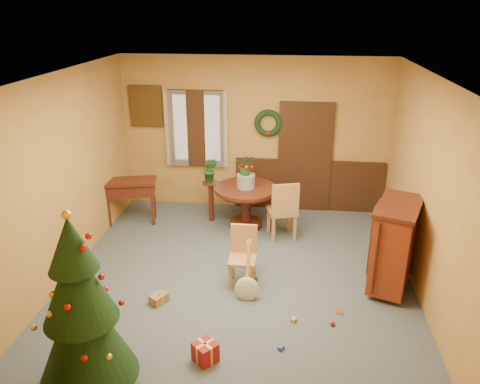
# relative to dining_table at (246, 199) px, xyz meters

# --- Properties ---
(room_envelope) EXTENTS (5.50, 5.50, 5.50)m
(room_envelope) POSITION_rel_dining_table_xyz_m (0.27, 0.91, 0.58)
(room_envelope) COLOR #323C49
(room_envelope) RESTS_ON ground
(dining_table) EXTENTS (1.10, 1.10, 0.76)m
(dining_table) POSITION_rel_dining_table_xyz_m (0.00, 0.00, 0.00)
(dining_table) COLOR black
(dining_table) RESTS_ON floor
(urn) EXTENTS (0.32, 0.32, 0.24)m
(urn) POSITION_rel_dining_table_xyz_m (-0.00, 0.00, 0.35)
(urn) COLOR slate
(urn) RESTS_ON dining_table
(centerpiece_plant) EXTENTS (0.34, 0.29, 0.37)m
(centerpiece_plant) POSITION_rel_dining_table_xyz_m (-0.00, 0.00, 0.65)
(centerpiece_plant) COLOR #1E4C23
(centerpiece_plant) RESTS_ON urn
(chair_near) EXTENTS (0.38, 0.38, 0.87)m
(chair_near) POSITION_rel_dining_table_xyz_m (0.15, -1.81, -0.06)
(chair_near) COLOR #9C733E
(chair_near) RESTS_ON floor
(chair_far) EXTENTS (0.56, 0.56, 1.05)m
(chair_far) POSITION_rel_dining_table_xyz_m (0.67, -0.41, 0.03)
(chair_far) COLOR #9C733E
(chair_far) RESTS_ON floor
(guitar) EXTENTS (0.48, 0.59, 0.76)m
(guitar) POSITION_rel_dining_table_xyz_m (0.24, -2.23, -0.14)
(guitar) COLOR beige
(guitar) RESTS_ON floor
(plant_stand) EXTENTS (0.29, 0.29, 0.76)m
(plant_stand) POSITION_rel_dining_table_xyz_m (-0.66, 0.19, -0.06)
(plant_stand) COLOR black
(plant_stand) RESTS_ON floor
(stand_plant) EXTENTS (0.30, 0.27, 0.46)m
(stand_plant) POSITION_rel_dining_table_xyz_m (-0.66, 0.19, 0.46)
(stand_plant) COLOR #19471E
(stand_plant) RESTS_ON plant_stand
(christmas_tree) EXTENTS (0.99, 0.99, 2.05)m
(christmas_tree) POSITION_rel_dining_table_xyz_m (-1.20, -3.99, 0.44)
(christmas_tree) COLOR #382111
(christmas_tree) RESTS_ON floor
(writing_desk) EXTENTS (1.00, 0.64, 0.82)m
(writing_desk) POSITION_rel_dining_table_xyz_m (-2.08, -0.04, 0.08)
(writing_desk) COLOR black
(writing_desk) RESTS_ON floor
(sideboard) EXTENTS (0.84, 1.12, 1.28)m
(sideboard) POSITION_rel_dining_table_xyz_m (2.22, -1.70, 0.15)
(sideboard) COLOR #521F09
(sideboard) RESTS_ON floor
(gift_a) EXTENTS (0.36, 0.29, 0.17)m
(gift_a) POSITION_rel_dining_table_xyz_m (-1.50, -3.05, -0.45)
(gift_a) COLOR brown
(gift_a) RESTS_ON floor
(gift_b) EXTENTS (0.33, 0.33, 0.24)m
(gift_b) POSITION_rel_dining_table_xyz_m (-0.10, -3.45, -0.42)
(gift_b) COLOR maroon
(gift_b) RESTS_ON floor
(gift_c) EXTENTS (0.26, 0.28, 0.13)m
(gift_c) POSITION_rel_dining_table_xyz_m (-0.92, -2.44, -0.47)
(gift_c) COLOR brown
(gift_c) RESTS_ON floor
(toy_a) EXTENTS (0.09, 0.09, 0.05)m
(toy_a) POSITION_rel_dining_table_xyz_m (0.74, -3.18, -0.51)
(toy_a) COLOR #2748A9
(toy_a) RESTS_ON floor
(toy_b) EXTENTS (0.06, 0.06, 0.06)m
(toy_b) POSITION_rel_dining_table_xyz_m (0.33, -1.74, -0.50)
(toy_b) COLOR #268D2C
(toy_b) RESTS_ON floor
(toy_c) EXTENTS (0.08, 0.09, 0.05)m
(toy_c) POSITION_rel_dining_table_xyz_m (0.88, -2.64, -0.51)
(toy_c) COLOR gold
(toy_c) RESTS_ON floor
(toy_d) EXTENTS (0.06, 0.06, 0.06)m
(toy_d) POSITION_rel_dining_table_xyz_m (1.36, -2.67, -0.50)
(toy_d) COLOR #BB100C
(toy_d) RESTS_ON floor
(toy_e) EXTENTS (0.08, 0.06, 0.05)m
(toy_e) POSITION_rel_dining_table_xyz_m (1.46, -2.41, -0.51)
(toy_e) COLOR yellow
(toy_e) RESTS_ON floor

